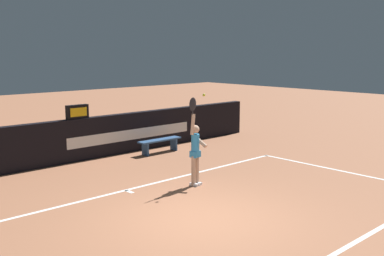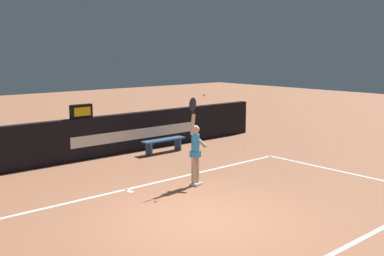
# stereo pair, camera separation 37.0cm
# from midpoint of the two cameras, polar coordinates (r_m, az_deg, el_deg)

# --- Properties ---
(ground_plane) EXTENTS (60.00, 60.00, 0.00)m
(ground_plane) POSITION_cam_midpoint_polar(r_m,az_deg,el_deg) (9.62, -0.03, -11.31)
(ground_plane) COLOR #A26546
(court_lines) EXTENTS (11.42, 5.56, 0.00)m
(court_lines) POSITION_cam_midpoint_polar(r_m,az_deg,el_deg) (9.61, 0.01, -11.31)
(court_lines) COLOR white
(court_lines) RESTS_ON ground
(back_wall) EXTENTS (16.56, 0.28, 1.34)m
(back_wall) POSITION_cam_midpoint_polar(r_m,az_deg,el_deg) (14.55, -17.22, -1.78)
(back_wall) COLOR black
(back_wall) RESTS_ON ground
(speed_display) EXTENTS (0.72, 0.18, 0.44)m
(speed_display) POSITION_cam_midpoint_polar(r_m,az_deg,el_deg) (14.73, -14.86, 1.97)
(speed_display) COLOR black
(speed_display) RESTS_ON back_wall
(tennis_player) EXTENTS (0.45, 0.46, 2.30)m
(tennis_player) POSITION_cam_midpoint_polar(r_m,az_deg,el_deg) (11.66, -0.50, -2.73)
(tennis_player) COLOR tan
(tennis_player) RESTS_ON ground
(tennis_ball) EXTENTS (0.07, 0.07, 0.07)m
(tennis_ball) POSITION_cam_midpoint_polar(r_m,az_deg,el_deg) (11.45, 0.58, 4.14)
(tennis_ball) COLOR yellow
(courtside_bench_near) EXTENTS (1.65, 0.37, 0.47)m
(courtside_bench_near) POSITION_cam_midpoint_polar(r_m,az_deg,el_deg) (15.59, -4.72, -1.80)
(courtside_bench_near) COLOR #2F5484
(courtside_bench_near) RESTS_ON ground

